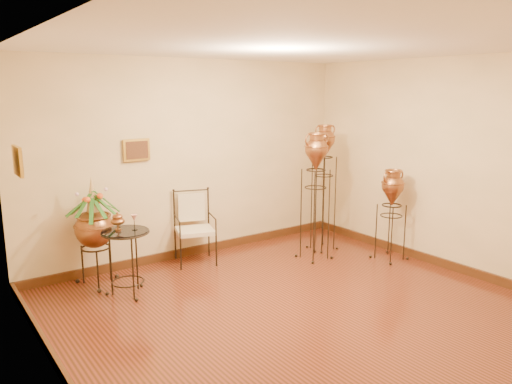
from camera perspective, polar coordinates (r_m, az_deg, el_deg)
ground at (r=5.56m, az=5.81°, el=-13.73°), size 5.00×5.00×0.00m
room_shell at (r=5.07m, az=6.10°, el=4.28°), size 5.02×5.02×2.81m
amphora_tall at (r=7.48m, az=7.74°, el=0.67°), size 0.48×0.48×1.90m
amphora_mid at (r=7.05m, az=6.79°, el=-0.38°), size 0.50×0.50×1.82m
amphora_short at (r=7.27m, az=15.20°, el=-2.49°), size 0.50×0.50×1.31m
planter_urn at (r=6.38m, az=-18.02°, el=-3.51°), size 0.98×0.98×1.38m
armchair at (r=6.96m, az=-6.99°, el=-4.08°), size 0.69×0.67×1.01m
side_table at (r=6.06m, az=-14.57°, el=-7.69°), size 0.57×0.57×0.99m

